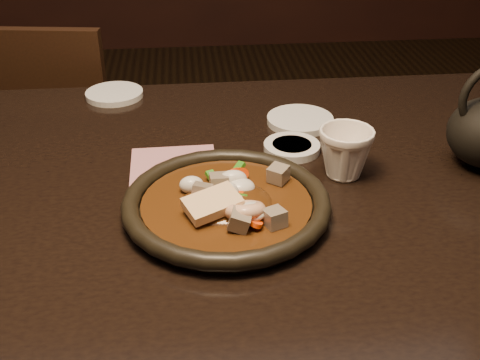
{
  "coord_description": "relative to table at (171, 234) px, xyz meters",
  "views": [
    {
      "loc": [
        0.03,
        -0.79,
        1.24
      ],
      "look_at": [
        0.11,
        -0.06,
        0.8
      ],
      "focal_mm": 45.0,
      "sensor_mm": 36.0,
      "label": 1
    }
  ],
  "objects": [
    {
      "name": "saucer_left",
      "position": [
        -0.11,
        0.39,
        0.08
      ],
      "size": [
        0.12,
        0.12,
        0.01
      ],
      "primitive_type": "cylinder",
      "color": "silver",
      "rests_on": "table"
    },
    {
      "name": "plate",
      "position": [
        0.09,
        -0.07,
        0.09
      ],
      "size": [
        0.3,
        0.3,
        0.03
      ],
      "color": "black",
      "rests_on": "table"
    },
    {
      "name": "saucer_right",
      "position": [
        0.25,
        0.23,
        0.08
      ],
      "size": [
        0.12,
        0.12,
        0.01
      ],
      "primitive_type": "cylinder",
      "color": "silver",
      "rests_on": "table"
    },
    {
      "name": "napkin",
      "position": [
        0.01,
        0.08,
        0.08
      ],
      "size": [
        0.14,
        0.14,
        0.0
      ],
      "primitive_type": "cube",
      "rotation": [
        0.0,
        0.0,
        0.02
      ],
      "color": "#A5666E",
      "rests_on": "table"
    },
    {
      "name": "tea_cup",
      "position": [
        0.28,
        0.03,
        0.12
      ],
      "size": [
        0.11,
        0.1,
        0.09
      ],
      "primitive_type": "imported",
      "rotation": [
        0.0,
        0.0,
        -0.26
      ],
      "color": "silver",
      "rests_on": "table"
    },
    {
      "name": "chair",
      "position": [
        -0.32,
        0.67,
        -0.21
      ],
      "size": [
        0.45,
        0.45,
        0.85
      ],
      "rotation": [
        0.0,
        0.0,
        3.0
      ],
      "color": "black",
      "rests_on": "floor"
    },
    {
      "name": "stirfry",
      "position": [
        0.09,
        -0.07,
        0.1
      ],
      "size": [
        0.17,
        0.19,
        0.06
      ],
      "color": "#381D0A",
      "rests_on": "plate"
    },
    {
      "name": "soy_dish",
      "position": [
        0.21,
        0.12,
        0.08
      ],
      "size": [
        0.1,
        0.1,
        0.01
      ],
      "primitive_type": "cylinder",
      "color": "silver",
      "rests_on": "table"
    },
    {
      "name": "table",
      "position": [
        0.0,
        0.0,
        0.0
      ],
      "size": [
        1.6,
        0.9,
        0.75
      ],
      "color": "black",
      "rests_on": "floor"
    }
  ]
}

